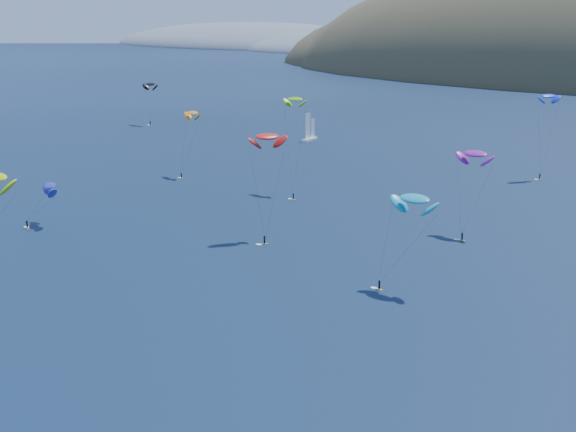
# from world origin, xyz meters

# --- Properties ---
(headland) EXTENTS (460.00, 250.00, 60.00)m
(headland) POSITION_xyz_m (-445.26, 750.08, -3.36)
(headland) COLOR slate
(headland) RESTS_ON ground
(sailboat) EXTENTS (9.51, 8.29, 12.07)m
(sailboat) POSITION_xyz_m (-59.54, 204.36, 0.97)
(sailboat) COLOR white
(sailboat) RESTS_ON ground
(kitesurfer_1) EXTENTS (7.52, 9.40, 20.61)m
(kitesurfer_1) POSITION_xyz_m (-56.83, 133.33, 18.61)
(kitesurfer_1) COLOR #F1A61A
(kitesurfer_1) RESTS_ON ground
(kitesurfer_3) EXTENTS (10.34, 12.08, 27.13)m
(kitesurfer_3) POSITION_xyz_m (-20.49, 133.08, 25.05)
(kitesurfer_3) COLOR #F1A61A
(kitesurfer_3) RESTS_ON ground
(kitesurfer_4) EXTENTS (7.24, 8.96, 26.14)m
(kitesurfer_4) POSITION_xyz_m (32.50, 187.90, 24.00)
(kitesurfer_4) COLOR #F1A61A
(kitesurfer_4) RESTS_ON ground
(kitesurfer_5) EXTENTS (9.76, 7.80, 19.23)m
(kitesurfer_5) POSITION_xyz_m (39.87, 78.60, 16.62)
(kitesurfer_5) COLOR #F1A61A
(kitesurfer_5) RESTS_ON ground
(kitesurfer_6) EXTENTS (8.94, 10.58, 20.44)m
(kitesurfer_6) POSITION_xyz_m (35.96, 119.38, 18.00)
(kitesurfer_6) COLOR #F1A61A
(kitesurfer_6) RESTS_ON ground
(kitesurfer_9) EXTENTS (8.15, 11.44, 24.72)m
(kitesurfer_9) POSITION_xyz_m (-1.17, 91.79, 22.30)
(kitesurfer_9) COLOR #F1A61A
(kitesurfer_9) RESTS_ON ground
(kitesurfer_10) EXTENTS (9.14, 10.67, 11.43)m
(kitesurfer_10) POSITION_xyz_m (-49.49, 72.06, 9.08)
(kitesurfer_10) COLOR #F1A61A
(kitesurfer_10) RESTS_ON ground
(kitesurfer_12) EXTENTS (8.59, 5.58, 19.23)m
(kitesurfer_12) POSITION_xyz_m (-137.94, 203.35, 16.88)
(kitesurfer_12) COLOR #F1A61A
(kitesurfer_12) RESTS_ON ground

